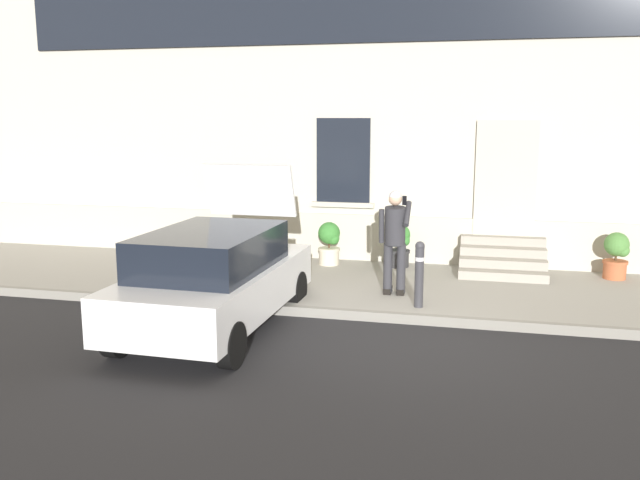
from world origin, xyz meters
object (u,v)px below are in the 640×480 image
planter_olive (202,238)px  planter_cream (329,242)px  hatchback_car_white (215,277)px  bollard_near_person (419,272)px  person_on_phone (395,236)px  planter_terracotta (616,254)px  planter_charcoal (399,244)px

planter_olive → planter_cream: bearing=2.9°
hatchback_car_white → bollard_near_person: size_ratio=3.93×
bollard_near_person → person_on_phone: size_ratio=0.60×
planter_olive → person_on_phone: bearing=-24.0°
planter_cream → bollard_near_person: bearing=-52.8°
person_on_phone → planter_cream: size_ratio=2.04×
planter_cream → planter_terracotta: size_ratio=1.00×
person_on_phone → planter_cream: 2.61m
planter_olive → planter_terracotta: bearing=1.3°
hatchback_car_white → planter_olive: hatchback_car_white is taller
person_on_phone → hatchback_car_white: bearing=-143.1°
planter_cream → planter_terracotta: bearing=0.5°
planter_olive → planter_cream: size_ratio=1.00×
person_on_phone → bollard_near_person: bearing=-57.3°
person_on_phone → planter_cream: (-1.56, 2.02, -0.55)m
planter_charcoal → planter_terracotta: bearing=-1.0°
planter_charcoal → planter_terracotta: same height
person_on_phone → planter_cream: person_on_phone is taller
bollard_near_person → person_on_phone: bearing=126.3°
planter_charcoal → planter_olive: bearing=-176.4°
hatchback_car_white → person_on_phone: hatchback_car_white is taller
planter_olive → planter_charcoal: (4.07, 0.26, 0.00)m
planter_olive → planter_cream: (2.68, 0.14, 0.00)m
bollard_near_person → person_on_phone: 0.91m
hatchback_car_white → planter_cream: size_ratio=4.78×
bollard_near_person → planter_olive: bollard_near_person is taller
planter_terracotta → planter_charcoal: bearing=179.0°
bollard_near_person → planter_cream: 3.35m
hatchback_car_white → planter_terracotta: hatchback_car_white is taller
hatchback_car_white → planter_charcoal: (2.18, 4.15, -0.19)m
planter_olive → bollard_near_person: bearing=-28.2°
bollard_near_person → person_on_phone: person_on_phone is taller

